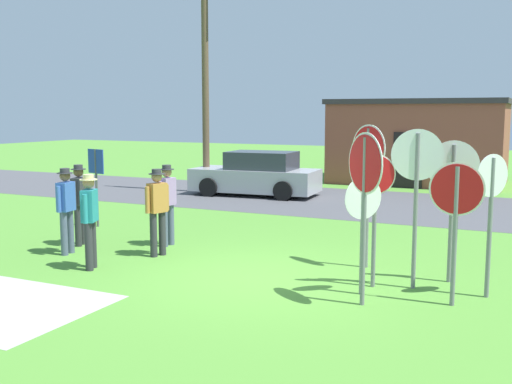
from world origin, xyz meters
TOP-DOWN VIEW (x-y plane):
  - ground_plane at (0.00, 0.00)m, footprint 80.00×80.00m
  - street_asphalt at (0.00, 9.31)m, footprint 60.00×6.40m
  - building_background at (-0.26, 15.84)m, footprint 6.78×4.32m
  - utility_pole at (-6.51, 9.52)m, footprint 1.80×0.24m
  - parked_car_on_street at (-4.54, 9.55)m, footprint 4.41×2.25m
  - stop_sign_nearest at (1.86, -0.11)m, footprint 0.44×0.52m
  - stop_sign_center_cluster at (2.53, 0.57)m, footprint 0.79×0.22m
  - stop_sign_low_front at (3.23, -0.08)m, footprint 0.79×0.07m
  - stop_sign_leaning_left at (3.65, 0.57)m, footprint 0.40×0.53m
  - stop_sign_rear_left at (1.92, 0.37)m, footprint 0.59×0.32m
  - stop_sign_far_back at (1.48, 1.56)m, footprint 0.73×0.47m
  - stop_sign_leaning_right at (2.02, -0.63)m, footprint 0.67×0.62m
  - stop_sign_rear_right at (3.00, 1.21)m, footprint 0.82×0.25m
  - person_in_teal at (-3.01, -0.72)m, footprint 0.34×0.53m
  - person_on_left at (-4.24, 0.02)m, footprint 0.31×0.56m
  - person_near_signs at (-2.85, 1.54)m, footprint 0.32×0.57m
  - person_in_blue at (-2.50, 0.66)m, footprint 0.32×0.55m
  - person_with_sunhat at (-4.56, 0.77)m, footprint 0.31×0.55m
  - info_panel_leftmost at (-5.66, 2.63)m, footprint 0.59×0.17m

SIDE VIEW (x-z plane):
  - ground_plane at x=0.00m, z-range 0.00..0.00m
  - street_asphalt at x=0.00m, z-range 0.00..0.01m
  - parked_car_on_street at x=-4.54m, z-range -0.07..1.44m
  - person_in_teal at x=-3.01m, z-range 0.12..1.85m
  - person_on_left at x=-4.24m, z-range 0.12..1.85m
  - person_near_signs at x=-2.85m, z-range 0.12..1.85m
  - person_in_blue at x=-2.50m, z-range 0.12..1.85m
  - person_with_sunhat at x=-4.56m, z-range 0.12..1.85m
  - stop_sign_nearest at x=1.86m, z-range 0.32..2.18m
  - info_panel_leftmost at x=-5.66m, z-range 0.37..2.31m
  - stop_sign_low_front at x=3.23m, z-range 0.39..2.53m
  - stop_sign_rear_left at x=1.92m, z-range 0.37..2.55m
  - stop_sign_leaning_left at x=3.65m, z-range 0.38..2.60m
  - stop_sign_rear_right at x=3.00m, z-range 0.46..2.84m
  - building_background at x=-0.26m, z-range 0.01..3.36m
  - stop_sign_leaning_right at x=2.02m, z-range 0.50..3.06m
  - stop_sign_center_cluster at x=2.53m, z-range 0.49..3.07m
  - stop_sign_far_back at x=1.48m, z-range 0.51..3.14m
  - utility_pole at x=-6.51m, z-range 0.18..7.59m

